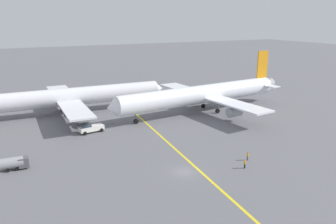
{
  "coord_description": "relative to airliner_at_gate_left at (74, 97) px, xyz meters",
  "views": [
    {
      "loc": [
        -28.21,
        -48.82,
        26.82
      ],
      "look_at": [
        9.27,
        24.6,
        4.0
      ],
      "focal_mm": 36.28,
      "sensor_mm": 36.0,
      "label": 1
    }
  ],
  "objects": [
    {
      "name": "ground_crew_ramp_agent_by_cones",
      "position": [
        22.53,
        -50.21,
        -3.96
      ],
      "size": [
        0.48,
        0.36,
        1.66
      ],
      "color": "#4C4C51",
      "rests_on": "ground"
    },
    {
      "name": "ground_crew_marshaller_foreground",
      "position": [
        19.64,
        -52.88,
        -3.96
      ],
      "size": [
        0.36,
        0.36,
        1.67
      ],
      "color": "black",
      "rests_on": "ground"
    },
    {
      "name": "pushback_tug",
      "position": [
        -0.5,
        -19.59,
        -3.65
      ],
      "size": [
        9.25,
        3.49,
        2.8
      ],
      "color": "white",
      "rests_on": "ground"
    },
    {
      "name": "airliner_at_gate_left",
      "position": [
        0.0,
        0.0,
        0.0
      ],
      "size": [
        55.84,
        44.33,
        15.16
      ],
      "color": "silver",
      "rests_on": "ground"
    },
    {
      "name": "gse_fuel_bowser_stubby",
      "position": [
        -18.25,
        -34.16,
        -3.49
      ],
      "size": [
        4.99,
        2.2,
        2.4
      ],
      "color": "gray",
      "rests_on": "ground"
    },
    {
      "name": "airliner_being_pushed",
      "position": [
        33.76,
        -16.11,
        0.46
      ],
      "size": [
        58.98,
        45.18,
        16.75
      ],
      "color": "white",
      "rests_on": "ground"
    },
    {
      "name": "taxiway_stripe",
      "position": [
        12.65,
        -39.09,
        -4.82
      ],
      "size": [
        11.89,
        119.51,
        0.01
      ],
      "primitive_type": "cube",
      "rotation": [
        0.0,
        0.0,
        -0.1
      ],
      "color": "yellow",
      "rests_on": "ground"
    },
    {
      "name": "ground_plane",
      "position": [
        8.92,
        -49.09,
        -4.83
      ],
      "size": [
        600.0,
        600.0,
        0.0
      ],
      "primitive_type": "plane",
      "color": "slate"
    }
  ]
}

